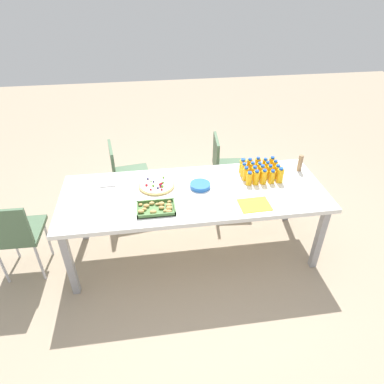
# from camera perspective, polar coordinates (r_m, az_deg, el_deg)

# --- Properties ---
(ground_plane) EXTENTS (12.00, 12.00, 0.00)m
(ground_plane) POSITION_cam_1_polar(r_m,az_deg,el_deg) (3.49, 0.30, -9.84)
(ground_plane) COLOR tan
(party_table) EXTENTS (2.37, 0.88, 0.73)m
(party_table) POSITION_cam_1_polar(r_m,az_deg,el_deg) (3.06, 0.33, -0.83)
(party_table) COLOR white
(party_table) RESTS_ON ground_plane
(chair_near_right) EXTENTS (0.45, 0.45, 0.83)m
(chair_near_right) POSITION_cam_1_polar(r_m,az_deg,el_deg) (3.83, -11.26, 3.31)
(chair_near_right) COLOR #4C6B4C
(chair_near_right) RESTS_ON ground_plane
(chair_end) EXTENTS (0.41, 0.41, 0.83)m
(chair_end) POSITION_cam_1_polar(r_m,az_deg,el_deg) (3.31, -27.71, -6.08)
(chair_end) COLOR #4C6B4C
(chair_end) RESTS_ON ground_plane
(chair_near_left) EXTENTS (0.44, 0.44, 0.83)m
(chair_near_left) POSITION_cam_1_polar(r_m,az_deg,el_deg) (3.92, 5.69, 4.67)
(chair_near_left) COLOR #4C6B4C
(chair_near_left) RESTS_ON ground_plane
(juice_bottle_0) EXTENTS (0.06, 0.06, 0.14)m
(juice_bottle_0) POSITION_cam_1_polar(r_m,az_deg,el_deg) (3.41, 13.29, 4.66)
(juice_bottle_0) COLOR #FAAD14
(juice_bottle_0) RESTS_ON party_table
(juice_bottle_1) EXTENTS (0.05, 0.05, 0.13)m
(juice_bottle_1) POSITION_cam_1_polar(r_m,az_deg,el_deg) (3.38, 12.18, 4.49)
(juice_bottle_1) COLOR #FBAB14
(juice_bottle_1) RESTS_ON party_table
(juice_bottle_2) EXTENTS (0.05, 0.05, 0.15)m
(juice_bottle_2) POSITION_cam_1_polar(r_m,az_deg,el_deg) (3.36, 10.99, 4.55)
(juice_bottle_2) COLOR #F9AE14
(juice_bottle_2) RESTS_ON party_table
(juice_bottle_3) EXTENTS (0.06, 0.06, 0.14)m
(juice_bottle_3) POSITION_cam_1_polar(r_m,az_deg,el_deg) (3.34, 9.67, 4.46)
(juice_bottle_3) COLOR #F9AA14
(juice_bottle_3) RESTS_ON party_table
(juice_bottle_4) EXTENTS (0.06, 0.06, 0.14)m
(juice_bottle_4) POSITION_cam_1_polar(r_m,az_deg,el_deg) (3.32, 8.52, 4.35)
(juice_bottle_4) COLOR #FAAC14
(juice_bottle_4) RESTS_ON party_table
(juice_bottle_5) EXTENTS (0.05, 0.05, 0.14)m
(juice_bottle_5) POSITION_cam_1_polar(r_m,az_deg,el_deg) (3.36, 13.78, 4.07)
(juice_bottle_5) COLOR #F8B014
(juice_bottle_5) RESTS_ON party_table
(juice_bottle_6) EXTENTS (0.05, 0.05, 0.14)m
(juice_bottle_6) POSITION_cam_1_polar(r_m,az_deg,el_deg) (3.33, 12.54, 3.95)
(juice_bottle_6) COLOR #FAAF14
(juice_bottle_6) RESTS_ON party_table
(juice_bottle_7) EXTENTS (0.05, 0.05, 0.13)m
(juice_bottle_7) POSITION_cam_1_polar(r_m,az_deg,el_deg) (3.30, 11.27, 3.82)
(juice_bottle_7) COLOR #F9AB14
(juice_bottle_7) RESTS_ON party_table
(juice_bottle_8) EXTENTS (0.05, 0.05, 0.14)m
(juice_bottle_8) POSITION_cam_1_polar(r_m,az_deg,el_deg) (3.28, 10.12, 3.81)
(juice_bottle_8) COLOR #FAAE14
(juice_bottle_8) RESTS_ON party_table
(juice_bottle_9) EXTENTS (0.06, 0.06, 0.14)m
(juice_bottle_9) POSITION_cam_1_polar(r_m,az_deg,el_deg) (3.26, 8.73, 3.69)
(juice_bottle_9) COLOR #F8AF14
(juice_bottle_9) RESTS_ON party_table
(juice_bottle_10) EXTENTS (0.06, 0.06, 0.14)m
(juice_bottle_10) POSITION_cam_1_polar(r_m,az_deg,el_deg) (3.29, 14.19, 3.30)
(juice_bottle_10) COLOR #F9AC14
(juice_bottle_10) RESTS_ON party_table
(juice_bottle_11) EXTENTS (0.05, 0.05, 0.15)m
(juice_bottle_11) POSITION_cam_1_polar(r_m,az_deg,el_deg) (3.26, 12.96, 3.29)
(juice_bottle_11) COLOR #FAAD14
(juice_bottle_11) RESTS_ON party_table
(juice_bottle_12) EXTENTS (0.06, 0.06, 0.15)m
(juice_bottle_12) POSITION_cam_1_polar(r_m,az_deg,el_deg) (3.23, 11.69, 3.23)
(juice_bottle_12) COLOR #F9AE14
(juice_bottle_12) RESTS_ON party_table
(juice_bottle_13) EXTENTS (0.06, 0.06, 0.14)m
(juice_bottle_13) POSITION_cam_1_polar(r_m,az_deg,el_deg) (3.22, 10.44, 3.12)
(juice_bottle_13) COLOR #FAAD14
(juice_bottle_13) RESTS_ON party_table
(juice_bottle_14) EXTENTS (0.06, 0.06, 0.14)m
(juice_bottle_14) POSITION_cam_1_polar(r_m,az_deg,el_deg) (3.20, 9.05, 3.04)
(juice_bottle_14) COLOR #FAAD14
(juice_bottle_14) RESTS_ON party_table
(juice_bottle_15) EXTENTS (0.06, 0.06, 0.15)m
(juice_bottle_15) POSITION_cam_1_polar(r_m,az_deg,el_deg) (3.23, 14.64, 2.72)
(juice_bottle_15) COLOR #F8B014
(juice_bottle_15) RESTS_ON party_table
(juice_bottle_16) EXTENTS (0.05, 0.05, 0.13)m
(juice_bottle_16) POSITION_cam_1_polar(r_m,az_deg,el_deg) (3.21, 13.35, 2.51)
(juice_bottle_16) COLOR #F9AF14
(juice_bottle_16) RESTS_ON party_table
(juice_bottle_17) EXTENTS (0.06, 0.06, 0.15)m
(juice_bottle_17) POSITION_cam_1_polar(r_m,az_deg,el_deg) (3.18, 12.02, 2.51)
(juice_bottle_17) COLOR #FAAD14
(juice_bottle_17) RESTS_ON party_table
(juice_bottle_18) EXTENTS (0.06, 0.06, 0.14)m
(juice_bottle_18) POSITION_cam_1_polar(r_m,az_deg,el_deg) (3.15, 10.78, 2.39)
(juice_bottle_18) COLOR #F9AD14
(juice_bottle_18) RESTS_ON party_table
(juice_bottle_19) EXTENTS (0.06, 0.06, 0.13)m
(juice_bottle_19) POSITION_cam_1_polar(r_m,az_deg,el_deg) (3.14, 9.62, 2.25)
(juice_bottle_19) COLOR #FAAB14
(juice_bottle_19) RESTS_ON party_table
(fruit_pizza) EXTENTS (0.33, 0.33, 0.05)m
(fruit_pizza) POSITION_cam_1_polar(r_m,az_deg,el_deg) (3.11, -5.96, 1.18)
(fruit_pizza) COLOR tan
(fruit_pizza) RESTS_ON party_table
(snack_tray) EXTENTS (0.32, 0.21, 0.04)m
(snack_tray) POSITION_cam_1_polar(r_m,az_deg,el_deg) (2.82, -5.99, -2.76)
(snack_tray) COLOR #477238
(snack_tray) RESTS_ON party_table
(plate_stack) EXTENTS (0.19, 0.19, 0.04)m
(plate_stack) POSITION_cam_1_polar(r_m,az_deg,el_deg) (3.08, 1.40, 1.11)
(plate_stack) COLOR blue
(plate_stack) RESTS_ON party_table
(napkin_stack) EXTENTS (0.15, 0.15, 0.01)m
(napkin_stack) POSITION_cam_1_polar(r_m,az_deg,el_deg) (3.24, -13.95, 1.61)
(napkin_stack) COLOR white
(napkin_stack) RESTS_ON party_table
(cardboard_tube) EXTENTS (0.04, 0.04, 0.17)m
(cardboard_tube) POSITION_cam_1_polar(r_m,az_deg,el_deg) (3.46, 17.78, 4.67)
(cardboard_tube) COLOR #9E7A56
(cardboard_tube) RESTS_ON party_table
(paper_folder) EXTENTS (0.27, 0.21, 0.01)m
(paper_folder) POSITION_cam_1_polar(r_m,az_deg,el_deg) (2.91, 10.51, -2.13)
(paper_folder) COLOR yellow
(paper_folder) RESTS_ON party_table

